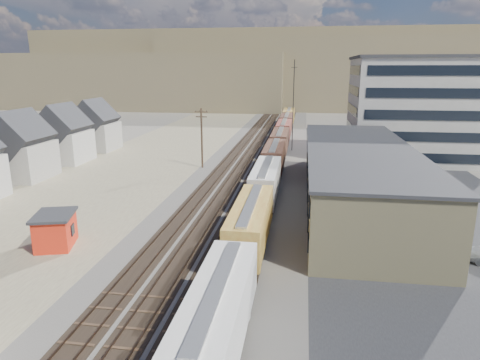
# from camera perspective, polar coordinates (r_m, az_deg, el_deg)

# --- Properties ---
(ground) EXTENTS (300.00, 300.00, 0.00)m
(ground) POSITION_cam_1_polar(r_m,az_deg,el_deg) (32.48, -7.63, -15.67)
(ground) COLOR #6B6356
(ground) RESTS_ON ground
(ballast_bed) EXTENTS (18.00, 200.00, 0.06)m
(ballast_bed) POSITION_cam_1_polar(r_m,az_deg,el_deg) (78.98, 2.34, 2.75)
(ballast_bed) COLOR #4C4742
(ballast_bed) RESTS_ON ground
(dirt_yard) EXTENTS (24.00, 180.00, 0.03)m
(dirt_yard) POSITION_cam_1_polar(r_m,az_deg,el_deg) (74.36, -14.04, 1.56)
(dirt_yard) COLOR #786A52
(dirt_yard) RESTS_ON ground
(asphalt_lot) EXTENTS (26.00, 120.00, 0.04)m
(asphalt_lot) POSITION_cam_1_polar(r_m,az_deg,el_deg) (65.43, 20.36, -0.70)
(asphalt_lot) COLOR #232326
(asphalt_lot) RESTS_ON ground
(rail_tracks) EXTENTS (11.40, 200.00, 0.24)m
(rail_tracks) POSITION_cam_1_polar(r_m,az_deg,el_deg) (79.02, 1.94, 2.83)
(rail_tracks) COLOR black
(rail_tracks) RESTS_ON ground
(freight_train) EXTENTS (3.00, 119.74, 4.46)m
(freight_train) POSITION_cam_1_polar(r_m,az_deg,el_deg) (75.38, 5.01, 4.28)
(freight_train) COLOR black
(freight_train) RESTS_ON ground
(warehouse) EXTENTS (12.40, 40.40, 7.25)m
(warehouse) POSITION_cam_1_polar(r_m,az_deg,el_deg) (53.80, 15.47, 0.50)
(warehouse) COLOR tan
(warehouse) RESTS_ON ground
(office_tower) EXTENTS (22.60, 18.60, 18.45)m
(office_tower) POSITION_cam_1_polar(r_m,az_deg,el_deg) (84.45, 22.25, 8.80)
(office_tower) COLOR #9E998E
(office_tower) RESTS_ON ground
(utility_pole_north) EXTENTS (2.20, 0.32, 10.00)m
(utility_pole_north) POSITION_cam_1_polar(r_m,az_deg,el_deg) (71.69, -5.12, 5.77)
(utility_pole_north) COLOR #382619
(utility_pole_north) RESTS_ON ground
(radio_mast) EXTENTS (1.20, 0.16, 18.00)m
(radio_mast) POSITION_cam_1_polar(r_m,az_deg,el_deg) (87.17, 7.11, 9.83)
(radio_mast) COLOR black
(radio_mast) RESTS_ON ground
(hills_north) EXTENTS (265.00, 80.00, 32.00)m
(hills_north) POSITION_cam_1_polar(r_m,az_deg,el_deg) (194.94, 6.30, 13.94)
(hills_north) COLOR brown
(hills_north) RESTS_ON ground
(maintenance_shed) EXTENTS (4.53, 5.22, 3.25)m
(maintenance_shed) POSITION_cam_1_polar(r_m,az_deg,el_deg) (43.88, -23.40, -6.12)
(maintenance_shed) COLOR red
(maintenance_shed) RESTS_ON ground
(parked_car_blue) EXTENTS (5.50, 5.48, 1.48)m
(parked_car_blue) POSITION_cam_1_polar(r_m,az_deg,el_deg) (71.58, 21.17, 1.09)
(parked_car_blue) COLOR navy
(parked_car_blue) RESTS_ON ground
(parked_car_far) EXTENTS (2.78, 4.23, 1.34)m
(parked_car_far) POSITION_cam_1_polar(r_m,az_deg,el_deg) (73.68, 22.66, 1.25)
(parked_car_far) COLOR silver
(parked_car_far) RESTS_ON ground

